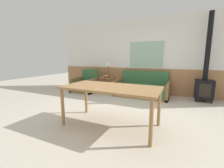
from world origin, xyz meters
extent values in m
plane|color=beige|center=(0.00, 0.00, 0.00)|extent=(16.00, 16.00, 0.00)
cube|color=#AD7A4C|center=(0.00, 2.63, 0.46)|extent=(7.20, 0.06, 0.92)
cube|color=white|center=(0.00, 2.63, 1.81)|extent=(7.20, 0.06, 1.78)
cube|color=white|center=(0.04, 2.59, 1.41)|extent=(1.28, 0.01, 0.98)
cube|color=#99BCA8|center=(0.04, 2.58, 1.41)|extent=(1.20, 0.02, 0.90)
cube|color=olive|center=(0.04, 2.06, 0.03)|extent=(1.80, 0.90, 0.06)
cube|color=#38663D|center=(0.04, 2.04, 0.22)|extent=(1.64, 0.82, 0.32)
cube|color=#38663D|center=(0.04, 2.46, 0.61)|extent=(1.64, 0.10, 0.45)
cube|color=olive|center=(-0.81, 2.06, 0.26)|extent=(0.08, 0.90, 0.52)
cube|color=olive|center=(0.90, 2.06, 0.26)|extent=(0.08, 0.90, 0.52)
cube|color=olive|center=(-2.09, 1.81, 0.03)|extent=(0.88, 0.81, 0.06)
cube|color=#38663D|center=(-2.09, 1.79, 0.22)|extent=(0.72, 0.73, 0.32)
cube|color=#38663D|center=(-2.09, 2.17, 0.61)|extent=(0.72, 0.10, 0.45)
cube|color=olive|center=(-2.49, 1.81, 0.26)|extent=(0.08, 0.81, 0.52)
cube|color=olive|center=(-1.69, 1.81, 0.26)|extent=(0.08, 0.81, 0.52)
cube|color=olive|center=(-1.26, 2.12, 0.57)|extent=(0.47, 0.47, 0.03)
cylinder|color=olive|center=(-1.46, 1.91, 0.28)|extent=(0.04, 0.04, 0.55)
cylinder|color=olive|center=(-1.06, 1.91, 0.28)|extent=(0.04, 0.04, 0.55)
cylinder|color=olive|center=(-1.46, 2.32, 0.28)|extent=(0.04, 0.04, 0.55)
cylinder|color=olive|center=(-1.06, 2.32, 0.28)|extent=(0.04, 0.04, 0.55)
cylinder|color=#262628|center=(-1.25, 2.20, 0.59)|extent=(0.12, 0.12, 0.02)
cylinder|color=#262628|center=(-1.25, 2.20, 0.80)|extent=(0.02, 0.02, 0.39)
cone|color=beige|center=(-1.25, 2.20, 1.08)|extent=(0.27, 0.27, 0.17)
cube|color=black|center=(-1.25, 2.04, 0.59)|extent=(0.21, 0.14, 0.02)
cube|color=#B22823|center=(-1.24, 2.03, 0.61)|extent=(0.16, 0.17, 0.02)
cube|color=gold|center=(-1.25, 2.04, 0.64)|extent=(0.19, 0.14, 0.02)
cube|color=#9E7042|center=(0.10, -0.41, 0.74)|extent=(1.78, 0.88, 0.04)
cylinder|color=#9E7042|center=(-0.73, -0.79, 0.36)|extent=(0.06, 0.06, 0.72)
cylinder|color=#9E7042|center=(0.93, -0.79, 0.36)|extent=(0.06, 0.06, 0.72)
cylinder|color=#9E7042|center=(-0.73, -0.03, 0.36)|extent=(0.06, 0.06, 0.72)
cylinder|color=#9E7042|center=(0.93, -0.03, 0.36)|extent=(0.06, 0.06, 0.72)
cylinder|color=black|center=(1.69, 2.08, 0.05)|extent=(0.04, 0.04, 0.10)
cylinder|color=black|center=(2.08, 2.08, 0.05)|extent=(0.04, 0.04, 0.10)
cylinder|color=black|center=(1.69, 2.40, 0.05)|extent=(0.04, 0.04, 0.10)
cylinder|color=black|center=(2.08, 2.40, 0.05)|extent=(0.04, 0.04, 0.10)
cube|color=black|center=(1.89, 2.24, 0.37)|extent=(0.48, 0.41, 0.55)
cube|color=black|center=(1.89, 2.03, 0.37)|extent=(0.29, 0.01, 0.38)
cylinder|color=black|center=(1.89, 2.28, 1.60)|extent=(0.14, 0.14, 1.92)
camera|label=1|loc=(1.29, -2.85, 1.28)|focal=24.00mm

